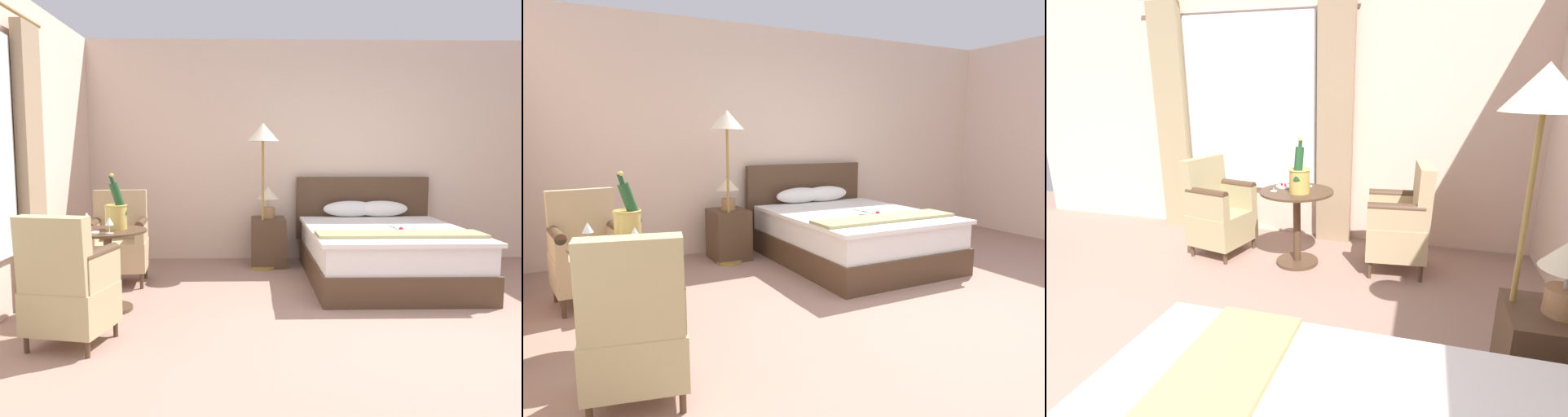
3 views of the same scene
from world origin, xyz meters
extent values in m
plane|color=#9A7768|center=(0.00, 0.00, 0.00)|extent=(8.00, 8.00, 0.00)
cube|color=beige|center=(0.00, 2.97, 1.38)|extent=(6.62, 0.12, 2.77)
cube|color=tan|center=(-3.15, 0.94, 1.24)|extent=(0.10, 0.36, 2.47)
cube|color=#4C3524|center=(0.21, 1.74, 0.14)|extent=(1.59, 2.07, 0.28)
cube|color=white|center=(0.21, 1.74, 0.41)|extent=(1.54, 2.01, 0.26)
cube|color=white|center=(0.21, 1.68, 0.56)|extent=(1.62, 1.95, 0.04)
cube|color=tan|center=(0.21, 1.17, 0.59)|extent=(1.59, 0.37, 0.03)
cube|color=#4C3524|center=(0.21, 2.82, 0.67)|extent=(1.67, 0.08, 0.78)
ellipsoid|color=white|center=(0.02, 2.62, 0.68)|extent=(0.68, 0.25, 0.20)
ellipsoid|color=white|center=(0.40, 2.62, 0.68)|extent=(0.67, 0.24, 0.20)
cylinder|color=#2D6628|center=(0.27, 1.59, 0.59)|extent=(0.03, 0.41, 0.01)
sphere|color=#DB2342|center=(0.28, 1.39, 0.61)|extent=(0.05, 0.05, 0.05)
ellipsoid|color=#33702D|center=(0.27, 1.61, 0.60)|extent=(0.05, 0.05, 0.01)
cube|color=white|center=(0.19, 1.52, 0.59)|extent=(0.10, 0.12, 0.00)
cube|color=#4C3524|center=(-1.00, 2.50, 0.29)|extent=(0.41, 0.47, 0.58)
sphere|color=olive|center=(-0.78, 2.50, 0.42)|extent=(0.02, 0.02, 0.02)
cylinder|color=#A2734A|center=(-1.00, 2.50, 0.65)|extent=(0.16, 0.16, 0.13)
cylinder|color=#B7B2A8|center=(-1.00, 2.50, 0.76)|extent=(0.02, 0.02, 0.10)
cone|color=beige|center=(-1.00, 2.50, 0.89)|extent=(0.26, 0.26, 0.15)
cylinder|color=olive|center=(-1.07, 2.31, 0.01)|extent=(0.28, 0.28, 0.03)
cylinder|color=olive|center=(-1.07, 2.31, 0.76)|extent=(0.03, 0.03, 1.47)
cone|color=#EFE5C6|center=(-1.07, 2.31, 1.60)|extent=(0.37, 0.37, 0.21)
cylinder|color=#4C3524|center=(-2.45, 0.75, 0.01)|extent=(0.39, 0.39, 0.03)
cylinder|color=#4C3524|center=(-2.45, 0.75, 0.34)|extent=(0.07, 0.07, 0.69)
cylinder|color=#4C3524|center=(-2.45, 0.75, 0.70)|extent=(0.67, 0.67, 0.02)
cylinder|color=tan|center=(-2.38, 0.80, 0.81)|extent=(0.18, 0.18, 0.21)
torus|color=tan|center=(-2.38, 0.80, 0.91)|extent=(0.19, 0.19, 0.02)
cylinder|color=white|center=(-2.38, 0.80, 0.89)|extent=(0.16, 0.16, 0.03)
cylinder|color=#1E4723|center=(-2.36, 0.80, 0.97)|extent=(0.16, 0.08, 0.30)
cylinder|color=#193D1E|center=(-2.41, 0.80, 1.14)|extent=(0.05, 0.03, 0.08)
sphere|color=gold|center=(-2.41, 0.80, 1.17)|extent=(0.04, 0.04, 0.04)
cylinder|color=white|center=(-2.64, 0.81, 0.71)|extent=(0.07, 0.07, 0.01)
cylinder|color=white|center=(-2.64, 0.81, 0.75)|extent=(0.01, 0.01, 0.07)
cone|color=white|center=(-2.64, 0.81, 0.82)|extent=(0.07, 0.07, 0.07)
cylinder|color=white|center=(-2.37, 0.56, 0.71)|extent=(0.06, 0.06, 0.01)
cylinder|color=white|center=(-2.37, 0.56, 0.75)|extent=(0.01, 0.01, 0.07)
cone|color=white|center=(-2.37, 0.56, 0.81)|extent=(0.07, 0.07, 0.07)
cylinder|color=white|center=(-2.56, 0.60, 0.71)|extent=(0.17, 0.17, 0.01)
sphere|color=maroon|center=(-2.54, 0.61, 0.73)|extent=(0.03, 0.03, 0.03)
sphere|color=maroon|center=(-2.55, 0.57, 0.73)|extent=(0.02, 0.02, 0.02)
cylinder|color=#4C3524|center=(-2.81, 1.40, 0.08)|extent=(0.04, 0.04, 0.16)
cylinder|color=#4C3524|center=(-2.32, 1.45, 0.08)|extent=(0.04, 0.04, 0.16)
cylinder|color=#4C3524|center=(-2.85, 1.83, 0.08)|extent=(0.04, 0.04, 0.16)
cylinder|color=#4C3524|center=(-2.36, 1.88, 0.08)|extent=(0.04, 0.04, 0.16)
cube|color=tan|center=(-2.58, 1.64, 0.31)|extent=(0.62, 0.57, 0.30)
cube|color=tan|center=(-2.61, 1.85, 0.71)|extent=(0.56, 0.19, 0.52)
cube|color=tan|center=(-2.82, 1.60, 0.55)|extent=(0.14, 0.48, 0.18)
cylinder|color=#4C3524|center=(-2.82, 1.60, 0.64)|extent=(0.14, 0.48, 0.09)
cube|color=tan|center=(-2.35, 1.65, 0.55)|extent=(0.14, 0.48, 0.18)
cylinder|color=#4C3524|center=(-2.35, 1.65, 0.64)|extent=(0.14, 0.48, 0.09)
cylinder|color=#4C3524|center=(-2.23, 0.11, 0.06)|extent=(0.04, 0.04, 0.12)
cylinder|color=#4C3524|center=(-2.67, 0.20, 0.06)|extent=(0.04, 0.04, 0.12)
cylinder|color=#4C3524|center=(-2.31, -0.29, 0.06)|extent=(0.04, 0.04, 0.12)
cylinder|color=#4C3524|center=(-2.76, -0.19, 0.06)|extent=(0.04, 0.04, 0.12)
cube|color=tan|center=(-2.49, -0.04, 0.27)|extent=(0.62, 0.59, 0.30)
cube|color=tan|center=(-2.53, -0.23, 0.69)|extent=(0.53, 0.25, 0.53)
cube|color=tan|center=(-2.28, -0.07, 0.54)|extent=(0.18, 0.46, 0.24)
cylinder|color=#4C3524|center=(-2.28, -0.07, 0.66)|extent=(0.18, 0.46, 0.09)
cube|color=tan|center=(-2.70, 0.02, 0.54)|extent=(0.18, 0.46, 0.24)
cylinder|color=#4C3524|center=(-2.70, 0.02, 0.66)|extent=(0.18, 0.46, 0.09)
camera|label=1|loc=(-1.23, -3.58, 1.37)|focal=35.00mm
camera|label=2|loc=(-2.88, -2.51, 1.43)|focal=32.00mm
camera|label=3|loc=(0.95, 1.83, 1.60)|focal=28.00mm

